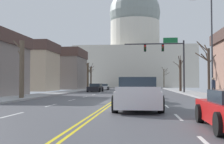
% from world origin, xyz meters
% --- Properties ---
extents(ground, '(20.00, 180.00, 0.20)m').
position_xyz_m(ground, '(0.00, -0.00, 0.02)').
color(ground, '#4B4B50').
extents(signal_gantry, '(7.91, 0.41, 7.22)m').
position_xyz_m(signal_gantry, '(5.44, 17.58, 5.27)').
color(signal_gantry, '#28282D').
rests_on(signal_gantry, ground).
extents(street_lamp_right, '(2.00, 0.24, 8.91)m').
position_xyz_m(street_lamp_right, '(7.98, 5.21, 5.30)').
color(street_lamp_right, '#333338').
rests_on(street_lamp_right, ground).
extents(capitol_building, '(35.64, 22.26, 34.35)m').
position_xyz_m(capitol_building, '(0.00, 70.20, 12.24)').
color(capitol_building, beige).
rests_on(capitol_building, ground).
extents(sedan_near_00, '(2.08, 4.33, 1.19)m').
position_xyz_m(sedan_near_00, '(2.04, 12.88, 0.57)').
color(sedan_near_00, '#B71414').
rests_on(sedan_near_00, ground).
extents(sedan_near_01, '(2.12, 4.51, 1.10)m').
position_xyz_m(sedan_near_01, '(1.88, 5.90, 0.53)').
color(sedan_near_01, '#B71414').
rests_on(sedan_near_01, ground).
extents(sedan_near_02, '(2.06, 4.63, 1.17)m').
position_xyz_m(sedan_near_02, '(1.94, 0.12, 0.55)').
color(sedan_near_02, '#1E7247').
rests_on(sedan_near_02, ground).
extents(pickup_truck_near_03, '(2.47, 5.53, 1.69)m').
position_xyz_m(pickup_truck_near_03, '(1.81, -5.31, 0.75)').
color(pickup_truck_near_03, silver).
rests_on(pickup_truck_near_03, ground).
extents(sedan_oncoming_00, '(2.09, 4.45, 1.25)m').
position_xyz_m(sedan_oncoming_00, '(-4.99, 22.61, 0.59)').
color(sedan_oncoming_00, black).
rests_on(sedan_oncoming_00, ground).
extents(sedan_oncoming_01, '(2.15, 4.24, 1.15)m').
position_xyz_m(sedan_oncoming_01, '(-5.35, 33.73, 0.54)').
color(sedan_oncoming_01, silver).
rests_on(sedan_oncoming_01, ground).
extents(sedan_oncoming_02, '(2.08, 4.29, 1.30)m').
position_xyz_m(sedan_oncoming_02, '(-1.82, 46.91, 0.61)').
color(sedan_oncoming_02, '#9EA3A8').
rests_on(sedan_oncoming_02, ground).
extents(sedan_oncoming_03, '(2.23, 4.54, 1.29)m').
position_xyz_m(sedan_oncoming_03, '(-2.03, 60.40, 0.61)').
color(sedan_oncoming_03, '#1E7247').
rests_on(sedan_oncoming_03, ground).
extents(flank_building_00, '(9.80, 8.04, 8.26)m').
position_xyz_m(flank_building_00, '(-17.60, 26.42, 4.18)').
color(flank_building_00, tan).
rests_on(flank_building_00, ground).
extents(flank_building_02, '(10.37, 10.28, 8.58)m').
position_xyz_m(flank_building_02, '(-15.61, 39.62, 4.35)').
color(flank_building_02, slate).
rests_on(flank_building_02, ground).
extents(bare_tree_00, '(1.40, 3.16, 5.20)m').
position_xyz_m(bare_tree_00, '(7.82, 22.70, 2.67)').
color(bare_tree_00, '#423328').
rests_on(bare_tree_00, ground).
extents(bare_tree_01, '(1.45, 1.62, 5.35)m').
position_xyz_m(bare_tree_01, '(-8.62, 38.73, 2.68)').
color(bare_tree_01, '#423328').
rests_on(bare_tree_01, ground).
extents(bare_tree_02, '(1.87, 1.72, 5.55)m').
position_xyz_m(bare_tree_02, '(8.61, 8.64, 2.96)').
color(bare_tree_02, '#423328').
rests_on(bare_tree_02, ground).
extents(bare_tree_03, '(1.77, 2.19, 5.26)m').
position_xyz_m(bare_tree_03, '(-8.34, 34.00, 2.78)').
color(bare_tree_03, '#4C3D2D').
rests_on(bare_tree_03, ground).
extents(bare_tree_04, '(1.98, 1.61, 5.46)m').
position_xyz_m(bare_tree_04, '(7.95, 54.55, 2.78)').
color(bare_tree_04, brown).
rests_on(bare_tree_04, ground).
extents(bare_tree_05, '(1.08, 1.24, 4.81)m').
position_xyz_m(bare_tree_05, '(-7.84, 2.24, 2.60)').
color(bare_tree_05, brown).
rests_on(bare_tree_05, ground).
extents(pedestrian_00, '(0.35, 0.34, 1.69)m').
position_xyz_m(pedestrian_00, '(8.04, 4.24, 1.08)').
color(pedestrian_00, '#33333D').
rests_on(pedestrian_00, ground).
extents(bicycle_parked, '(0.12, 1.77, 0.85)m').
position_xyz_m(bicycle_parked, '(8.26, 1.99, 0.49)').
color(bicycle_parked, black).
rests_on(bicycle_parked, ground).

